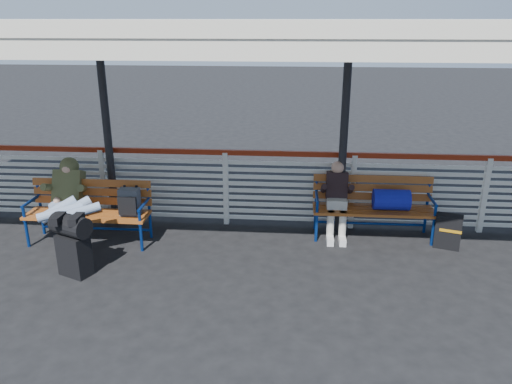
# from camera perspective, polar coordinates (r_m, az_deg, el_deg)

# --- Properties ---
(ground) EXTENTS (60.00, 60.00, 0.00)m
(ground) POSITION_cam_1_polar(r_m,az_deg,el_deg) (6.50, -5.72, -10.09)
(ground) COLOR black
(ground) RESTS_ON ground
(fence) EXTENTS (12.08, 0.08, 1.24)m
(fence) POSITION_cam_1_polar(r_m,az_deg,el_deg) (7.95, -3.47, 0.79)
(fence) COLOR silver
(fence) RESTS_ON ground
(canopy) EXTENTS (12.60, 3.60, 3.16)m
(canopy) POSITION_cam_1_polar(r_m,az_deg,el_deg) (6.53, -5.24, 18.00)
(canopy) COLOR silver
(canopy) RESTS_ON ground
(luggage_stack) EXTENTS (0.57, 0.46, 0.84)m
(luggage_stack) POSITION_cam_1_polar(r_m,az_deg,el_deg) (6.84, -20.21, -5.45)
(luggage_stack) COLOR black
(luggage_stack) RESTS_ON ground
(bench_left) EXTENTS (1.80, 0.56, 0.92)m
(bench_left) POSITION_cam_1_polar(r_m,az_deg,el_deg) (7.69, -17.55, -1.43)
(bench_left) COLOR #AD5D21
(bench_left) RESTS_ON ground
(bench_right) EXTENTS (1.80, 0.56, 0.92)m
(bench_right) POSITION_cam_1_polar(r_m,az_deg,el_deg) (7.72, 14.07, -0.98)
(bench_right) COLOR #AD5D21
(bench_right) RESTS_ON ground
(traveler_man) EXTENTS (0.94, 1.63, 0.77)m
(traveler_man) POSITION_cam_1_polar(r_m,az_deg,el_deg) (7.46, -20.72, -1.35)
(traveler_man) COLOR #8C9FBD
(traveler_man) RESTS_ON ground
(companion_person) EXTENTS (0.32, 0.66, 1.15)m
(companion_person) POSITION_cam_1_polar(r_m,az_deg,el_deg) (7.61, 9.21, -0.81)
(companion_person) COLOR beige
(companion_person) RESTS_ON ground
(suitcase_side) EXTENTS (0.41, 0.32, 0.50)m
(suitcase_side) POSITION_cam_1_polar(r_m,az_deg,el_deg) (7.77, 21.10, -4.22)
(suitcase_side) COLOR black
(suitcase_side) RESTS_ON ground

